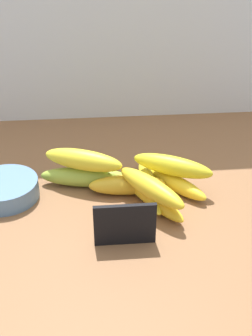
{
  "coord_description": "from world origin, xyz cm",
  "views": [
    {
      "loc": [
        -1.52,
        -73.74,
        55.26
      ],
      "look_at": [
        5.16,
        2.01,
        8.0
      ],
      "focal_mm": 45.83,
      "sensor_mm": 36.0,
      "label": 1
    }
  ],
  "objects_px": {
    "chalkboard_sign": "(125,226)",
    "banana_5": "(83,160)",
    "banana_0": "(85,177)",
    "banana_3": "(150,186)",
    "banana_7": "(172,166)",
    "banana_6": "(151,187)",
    "banana_4": "(153,198)",
    "banana_2": "(127,184)",
    "fruit_bowl": "(5,189)",
    "banana_1": "(177,184)"
  },
  "relations": [
    {
      "from": "banana_5",
      "to": "banana_6",
      "type": "distance_m",
      "value": 0.16
    },
    {
      "from": "banana_5",
      "to": "banana_7",
      "type": "relative_size",
      "value": 1.0
    },
    {
      "from": "chalkboard_sign",
      "to": "banana_2",
      "type": "bearing_deg",
      "value": 83.46
    },
    {
      "from": "chalkboard_sign",
      "to": "banana_2",
      "type": "xyz_separation_m",
      "value": [
        0.02,
        0.16,
        -0.02
      ]
    },
    {
      "from": "banana_0",
      "to": "banana_5",
      "type": "xyz_separation_m",
      "value": [
        -0.0,
        -0.0,
        0.04
      ]
    },
    {
      "from": "banana_3",
      "to": "banana_6",
      "type": "xyz_separation_m",
      "value": [
        -0.01,
        -0.06,
        0.04
      ]
    },
    {
      "from": "banana_4",
      "to": "banana_7",
      "type": "height_order",
      "value": "banana_7"
    },
    {
      "from": "banana_2",
      "to": "chalkboard_sign",
      "type": "bearing_deg",
      "value": -96.54
    },
    {
      "from": "banana_0",
      "to": "banana_3",
      "type": "distance_m",
      "value": 0.14
    },
    {
      "from": "banana_5",
      "to": "banana_4",
      "type": "bearing_deg",
      "value": -31.43
    },
    {
      "from": "banana_5",
      "to": "banana_6",
      "type": "height_order",
      "value": "banana_5"
    },
    {
      "from": "banana_1",
      "to": "banana_4",
      "type": "bearing_deg",
      "value": -141.32
    },
    {
      "from": "chalkboard_sign",
      "to": "banana_0",
      "type": "bearing_deg",
      "value": 109.81
    },
    {
      "from": "chalkboard_sign",
      "to": "banana_0",
      "type": "relative_size",
      "value": 0.57
    },
    {
      "from": "banana_1",
      "to": "banana_6",
      "type": "relative_size",
      "value": 0.89
    },
    {
      "from": "banana_3",
      "to": "banana_4",
      "type": "distance_m",
      "value": 0.04
    },
    {
      "from": "fruit_bowl",
      "to": "banana_3",
      "type": "relative_size",
      "value": 0.69
    },
    {
      "from": "banana_6",
      "to": "banana_2",
      "type": "bearing_deg",
      "value": 122.14
    },
    {
      "from": "banana_1",
      "to": "banana_2",
      "type": "height_order",
      "value": "banana_2"
    },
    {
      "from": "chalkboard_sign",
      "to": "banana_3",
      "type": "bearing_deg",
      "value": 66.51
    },
    {
      "from": "banana_2",
      "to": "banana_6",
      "type": "relative_size",
      "value": 0.93
    },
    {
      "from": "banana_1",
      "to": "banana_2",
      "type": "xyz_separation_m",
      "value": [
        -0.1,
        0.0,
        0.0
      ]
    },
    {
      "from": "banana_2",
      "to": "banana_5",
      "type": "bearing_deg",
      "value": 160.09
    },
    {
      "from": "banana_4",
      "to": "banana_5",
      "type": "distance_m",
      "value": 0.17
    },
    {
      "from": "banana_6",
      "to": "banana_7",
      "type": "xyz_separation_m",
      "value": [
        0.06,
        0.07,
        0.0
      ]
    },
    {
      "from": "fruit_bowl",
      "to": "banana_6",
      "type": "distance_m",
      "value": 0.3
    },
    {
      "from": "banana_3",
      "to": "banana_7",
      "type": "height_order",
      "value": "banana_7"
    },
    {
      "from": "banana_1",
      "to": "banana_2",
      "type": "distance_m",
      "value": 0.1
    },
    {
      "from": "banana_6",
      "to": "banana_7",
      "type": "height_order",
      "value": "banana_7"
    },
    {
      "from": "banana_2",
      "to": "banana_3",
      "type": "bearing_deg",
      "value": -8.55
    },
    {
      "from": "banana_0",
      "to": "banana_7",
      "type": "bearing_deg",
      "value": -7.62
    },
    {
      "from": "fruit_bowl",
      "to": "chalkboard_sign",
      "type": "bearing_deg",
      "value": -34.7
    },
    {
      "from": "banana_4",
      "to": "banana_7",
      "type": "distance_m",
      "value": 0.09
    },
    {
      "from": "fruit_bowl",
      "to": "banana_0",
      "type": "xyz_separation_m",
      "value": [
        0.17,
        0.03,
        0.0
      ]
    },
    {
      "from": "chalkboard_sign",
      "to": "banana_1",
      "type": "xyz_separation_m",
      "value": [
        0.12,
        0.15,
        -0.02
      ]
    },
    {
      "from": "banana_0",
      "to": "banana_1",
      "type": "xyz_separation_m",
      "value": [
        0.19,
        -0.04,
        -0.0
      ]
    },
    {
      "from": "banana_5",
      "to": "banana_0",
      "type": "bearing_deg",
      "value": 12.83
    },
    {
      "from": "banana_1",
      "to": "banana_0",
      "type": "bearing_deg",
      "value": 168.9
    },
    {
      "from": "banana_1",
      "to": "banana_6",
      "type": "bearing_deg",
      "value": -137.13
    },
    {
      "from": "banana_2",
      "to": "banana_0",
      "type": "bearing_deg",
      "value": 159.26
    },
    {
      "from": "banana_4",
      "to": "banana_7",
      "type": "xyz_separation_m",
      "value": [
        0.05,
        0.06,
        0.04
      ]
    },
    {
      "from": "chalkboard_sign",
      "to": "fruit_bowl",
      "type": "height_order",
      "value": "chalkboard_sign"
    },
    {
      "from": "banana_1",
      "to": "banana_5",
      "type": "distance_m",
      "value": 0.2
    },
    {
      "from": "chalkboard_sign",
      "to": "banana_5",
      "type": "height_order",
      "value": "banana_5"
    },
    {
      "from": "banana_4",
      "to": "banana_2",
      "type": "bearing_deg",
      "value": 132.68
    },
    {
      "from": "banana_2",
      "to": "banana_3",
      "type": "xyz_separation_m",
      "value": [
        0.05,
        -0.01,
        -0.0
      ]
    },
    {
      "from": "fruit_bowl",
      "to": "banana_6",
      "type": "bearing_deg",
      "value": -13.2
    },
    {
      "from": "banana_0",
      "to": "banana_2",
      "type": "relative_size",
      "value": 1.21
    },
    {
      "from": "banana_3",
      "to": "banana_7",
      "type": "relative_size",
      "value": 1.16
    },
    {
      "from": "banana_4",
      "to": "banana_6",
      "type": "xyz_separation_m",
      "value": [
        -0.01,
        -0.01,
        0.04
      ]
    }
  ]
}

